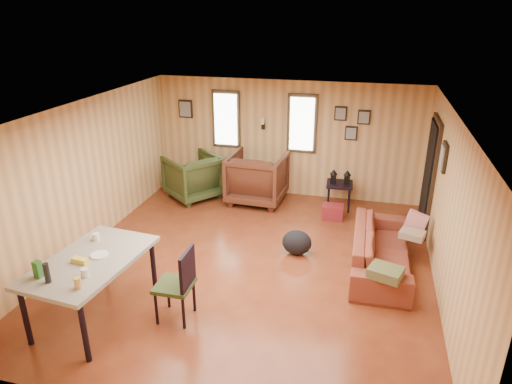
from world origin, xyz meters
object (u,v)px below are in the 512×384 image
sofa (382,243)px  dining_table (90,265)px  recliner_brown (257,176)px  end_table (233,174)px  side_table (340,182)px  recliner_green (193,175)px

sofa → dining_table: bearing=120.8°
recliner_brown → end_table: recliner_brown is taller
end_table → side_table: bearing=-6.1°
sofa → recliner_green: bearing=62.8°
recliner_green → end_table: size_ratio=1.30×
recliner_brown → recliner_green: recliner_brown is taller
sofa → end_table: sofa is taller
side_table → dining_table: dining_table is taller
dining_table → end_table: bearing=89.5°
sofa → side_table: bearing=20.4°
dining_table → recliner_green: bearing=99.1°
end_table → dining_table: bearing=-95.9°
recliner_brown → side_table: 1.65m
recliner_brown → side_table: bearing=-174.8°
sofa → dining_table: 4.16m
recliner_brown → end_table: size_ratio=1.46×
recliner_green → end_table: bearing=159.0°
side_table → end_table: bearing=173.9°
recliner_brown → side_table: (1.65, 0.08, -0.01)m
end_table → side_table: size_ratio=0.96×
dining_table → recliner_brown: bearing=81.0°
recliner_green → side_table: bearing=131.8°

